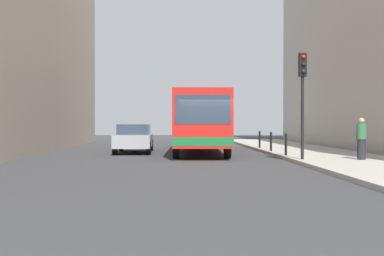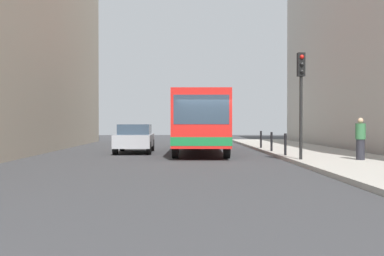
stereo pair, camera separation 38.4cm
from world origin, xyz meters
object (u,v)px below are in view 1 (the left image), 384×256
Objects in this scene: traffic_light at (303,85)px; bollard_near at (286,144)px; bus at (200,120)px; bollard_mid at (271,141)px; car_beside_bus at (134,138)px; bollard_far at (260,139)px; pedestrian_near_signal at (361,139)px.

traffic_light is 3.26m from bollard_near.
bollard_mid is (3.49, -1.36, -1.10)m from bus.
bus is 11.69× the size of bollard_near.
traffic_light is (7.02, -6.53, 2.22)m from car_beside_bus.
bollard_near is 6.12m from bollard_far.
traffic_light is 4.32× the size of bollard_near.
bollard_mid is at bearing 160.78° from bus.
bollard_mid is (-0.10, 5.28, -2.38)m from traffic_light.
bollard_mid is 1.00× the size of bollard_far.
bollard_far is at bearing -165.75° from car_beside_bus.
bollard_far is 8.91m from pedestrian_near_signal.
pedestrian_near_signal is (9.23, -6.78, 0.16)m from car_beside_bus.
pedestrian_near_signal is at bearing 143.22° from car_beside_bus.
pedestrian_near_signal is (2.31, -5.54, 0.32)m from bollard_mid.
bollard_near is 3.06m from bollard_mid.
bus is 11.69× the size of bollard_far.
car_beside_bus reaches higher than bollard_near.
car_beside_bus is 8.15m from bollard_near.
bollard_mid is at bearing -90.00° from bollard_far.
bus reaches higher than bollard_far.
bollard_near is at bearing 147.66° from car_beside_bus.
pedestrian_near_signal is at bearing -74.94° from bollard_far.
bus reaches higher than pedestrian_near_signal.
car_beside_bus is 4.65× the size of bollard_mid.
bus is 2.52× the size of car_beside_bus.
bollard_near is at bearing 56.92° from pedestrian_near_signal.
bus is 9.05m from pedestrian_near_signal.
traffic_light is at bearing 136.61° from car_beside_bus.
pedestrian_near_signal reaches higher than bollard_far.
bollard_far is (3.49, 1.70, -1.10)m from bus.
car_beside_bus is 7.16m from bollard_far.
pedestrian_near_signal is at bearing -6.66° from traffic_light.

